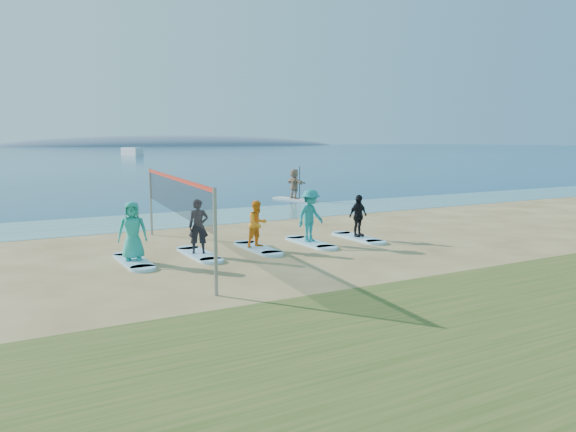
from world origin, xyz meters
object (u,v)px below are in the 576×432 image
student_3 (310,216)px  student_4 (358,216)px  boat_offshore_b (132,156)px  surfboard_3 (310,243)px  volleyball_net (175,195)px  surfboard_4 (358,238)px  student_0 (132,231)px  student_2 (257,224)px  paddleboard (294,200)px  paddleboarder (294,184)px  surfboard_2 (258,248)px  surfboard_0 (134,261)px  student_1 (198,226)px  surfboard_1 (199,254)px

student_3 → student_4: (2.01, 0.00, -0.14)m
boat_offshore_b → surfboard_3: bearing=-115.1°
volleyball_net → surfboard_4: 7.00m
student_0 → student_2: (4.03, 0.00, -0.09)m
student_3 → paddleboard: bearing=45.2°
student_0 → surfboard_3: student_0 is taller
paddleboarder → surfboard_2: size_ratio=0.79×
surfboard_0 → surfboard_4: same height
student_2 → student_3: 2.02m
volleyball_net → student_1: (0.71, -0.05, -0.98)m
surfboard_4 → student_2: bearing=180.0°
paddleboarder → surfboard_3: paddleboarder is taller
surfboard_2 → student_1: bearing=180.0°
paddleboard → student_4: size_ratio=1.98×
surfboard_1 → surfboard_3: bearing=0.0°
boat_offshore_b → student_3: student_3 is taller
student_1 → surfboard_3: 4.12m
student_2 → student_1: bearing=167.1°
student_3 → surfboard_4: bearing=-17.1°
surfboard_1 → student_1: bearing=0.0°
volleyball_net → surfboard_3: volleyball_net is taller
boat_offshore_b → student_1: bearing=-117.1°
paddleboarder → student_1: (-10.45, -12.24, -0.07)m
boat_offshore_b → student_4: student_4 is taller
surfboard_0 → student_2: size_ratio=1.45×
surfboard_1 → student_4: size_ratio=1.45×
paddleboarder → student_1: paddleboarder is taller
student_1 → student_4: (6.04, 0.00, -0.08)m
student_2 → student_3: student_3 is taller
surfboard_4 → student_1: bearing=180.0°
surfboard_3 → student_4: size_ratio=1.45×
surfboard_3 → student_1: bearing=180.0°
paddleboard → boat_offshore_b: size_ratio=0.45×
student_0 → student_4: (8.05, 0.00, -0.10)m
paddleboard → boat_offshore_b: boat_offshore_b is taller
surfboard_4 → student_4: (0.00, 0.00, 0.80)m
surfboard_1 → surfboard_4: (6.04, 0.00, 0.00)m
paddleboard → student_3: size_ratio=1.68×
student_0 → student_4: bearing=18.1°
surfboard_0 → surfboard_1: same height
boat_offshore_b → student_4: size_ratio=4.38×
volleyball_net → paddleboard: bearing=47.5°
surfboard_1 → volleyball_net: bearing=175.6°
surfboard_0 → student_0: (0.00, 0.00, 0.90)m
paddleboard → student_3: student_3 is taller
student_0 → surfboard_4: bearing=18.1°
paddleboarder → surfboard_1: paddleboarder is taller
surfboard_2 → surfboard_3: bearing=0.0°
student_0 → student_3: student_3 is taller
boat_offshore_b → student_4: 110.96m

